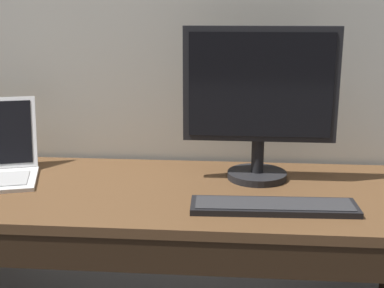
{
  "coord_description": "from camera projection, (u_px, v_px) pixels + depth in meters",
  "views": [
    {
      "loc": [
        0.25,
        -1.45,
        1.26
      ],
      "look_at": [
        0.13,
        0.0,
        0.87
      ],
      "focal_mm": 48.62,
      "sensor_mm": 36.0,
      "label": 1
    }
  ],
  "objects": [
    {
      "name": "wired_keyboard",
      "position": [
        274.0,
        206.0,
        1.39
      ],
      "size": [
        0.45,
        0.13,
        0.02
      ],
      "color": "black",
      "rests_on": "desk"
    },
    {
      "name": "desk",
      "position": [
        149.0,
        254.0,
        1.6
      ],
      "size": [
        1.66,
        0.59,
        0.73
      ],
      "color": "brown",
      "rests_on": "ground"
    },
    {
      "name": "external_monitor",
      "position": [
        260.0,
        99.0,
        1.57
      ],
      "size": [
        0.46,
        0.19,
        0.47
      ],
      "color": "black",
      "rests_on": "desk"
    }
  ]
}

